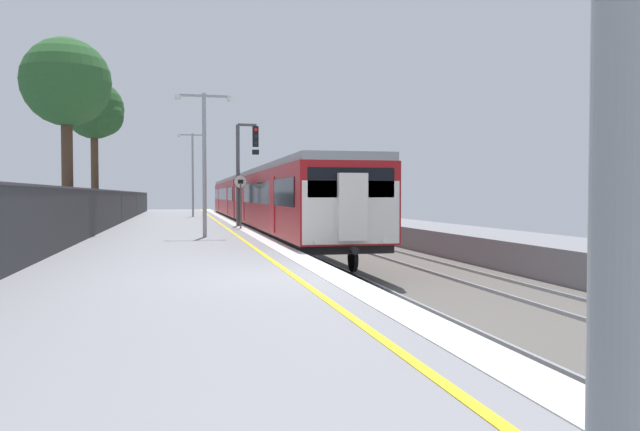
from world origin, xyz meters
TOP-DOWN VIEW (x-y plane):
  - ground at (2.64, 0.00)m, footprint 17.40×110.00m
  - commuter_train_at_platform at (2.10, 25.21)m, footprint 2.83×41.13m
  - signal_gantry at (0.62, 18.85)m, footprint 1.10×0.24m
  - speed_limit_sign at (0.25, 16.54)m, footprint 0.59×0.08m
  - platform_lamp_mid at (-1.52, 11.22)m, footprint 2.00×0.20m
  - platform_lamp_far at (-1.52, 32.34)m, footprint 2.00×0.20m
  - background_tree_left at (-6.73, 24.05)m, footprint 3.14×3.14m
  - background_tree_centre at (-6.53, 14.21)m, footprint 3.35×3.35m
  - background_tree_right at (-7.34, 28.55)m, footprint 2.98×2.98m

SIDE VIEW (x-z plane):
  - ground at x=2.64m, z-range -1.21..0.00m
  - commuter_train_at_platform at x=2.10m, z-range -0.64..3.17m
  - speed_limit_sign at x=0.25m, z-range 0.34..2.72m
  - platform_lamp_mid at x=-1.52m, z-range 0.49..5.57m
  - signal_gantry at x=0.62m, z-range 0.62..5.54m
  - platform_lamp_far at x=-1.52m, z-range 0.51..6.22m
  - background_tree_centre at x=-6.53m, z-range 1.91..9.39m
  - background_tree_left at x=-6.73m, z-range 2.10..9.75m
  - background_tree_right at x=-7.34m, z-range 2.48..10.69m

